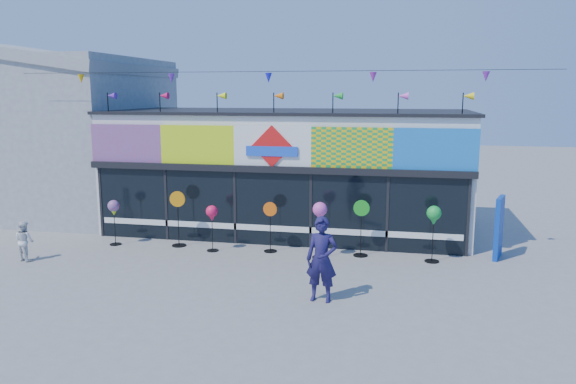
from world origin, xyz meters
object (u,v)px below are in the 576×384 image
(spinner_0, at_px, (114,209))
(child, at_px, (25,241))
(spinner_3, at_px, (270,226))
(spinner_5, at_px, (361,227))
(blue_sign, at_px, (499,228))
(spinner_4, at_px, (320,213))
(adult_man, at_px, (322,259))
(spinner_1, at_px, (178,217))
(spinner_6, at_px, (434,217))
(spinner_2, at_px, (212,215))

(spinner_0, xyz_separation_m, child, (-1.66, -2.04, -0.57))
(spinner_3, relative_size, spinner_5, 0.91)
(spinner_0, bearing_deg, blue_sign, 4.61)
(spinner_4, distance_m, adult_man, 3.39)
(spinner_1, distance_m, spinner_4, 4.50)
(spinner_3, distance_m, spinner_6, 4.72)
(spinner_3, height_order, spinner_5, spinner_5)
(spinner_6, distance_m, adult_man, 4.46)
(spinner_3, height_order, spinner_4, spinner_4)
(spinner_2, xyz_separation_m, child, (-4.88, -1.99, -0.55))
(spinner_6, xyz_separation_m, child, (-11.29, -2.20, -0.72))
(spinner_6, bearing_deg, spinner_3, 179.10)
(spinner_1, bearing_deg, spinner_6, -0.80)
(spinner_6, bearing_deg, spinner_2, -178.14)
(spinner_5, height_order, child, spinner_5)
(spinner_3, xyz_separation_m, spinner_4, (1.54, -0.35, 0.51))
(spinner_4, height_order, spinner_5, spinner_5)
(spinner_3, bearing_deg, child, -160.98)
(blue_sign, height_order, spinner_4, blue_sign)
(child, bearing_deg, spinner_4, -148.89)
(spinner_3, distance_m, adult_man, 4.23)
(spinner_0, xyz_separation_m, spinner_4, (6.47, -0.12, 0.17))
(spinner_1, xyz_separation_m, spinner_3, (2.93, -0.03, -0.11))
(spinner_1, xyz_separation_m, spinner_4, (4.47, -0.38, 0.40))
(adult_man, bearing_deg, blue_sign, 48.43)
(blue_sign, height_order, child, blue_sign)
(spinner_4, distance_m, spinner_6, 3.17)
(spinner_1, bearing_deg, spinner_3, -0.63)
(spinner_0, height_order, spinner_4, spinner_4)
(blue_sign, relative_size, spinner_6, 1.11)
(spinner_4, relative_size, spinner_5, 0.99)
(adult_man, bearing_deg, spinner_0, 157.85)
(spinner_3, height_order, spinner_6, spinner_6)
(spinner_2, bearing_deg, spinner_4, -1.21)
(spinner_2, distance_m, spinner_6, 6.42)
(spinner_5, bearing_deg, child, -165.62)
(spinner_1, bearing_deg, spinner_5, 0.73)
(spinner_2, height_order, adult_man, adult_man)
(blue_sign, height_order, adult_man, adult_man)
(spinner_2, height_order, spinner_5, spinner_5)
(spinner_0, height_order, spinner_3, spinner_3)
(blue_sign, bearing_deg, adult_man, -118.94)
(spinner_0, relative_size, spinner_6, 0.88)
(spinner_0, bearing_deg, spinner_1, 7.46)
(spinner_0, distance_m, spinner_5, 7.63)
(spinner_5, distance_m, adult_man, 3.83)
(spinner_4, xyz_separation_m, child, (-8.14, -1.92, -0.74))
(spinner_1, xyz_separation_m, adult_man, (5.01, -3.71, 0.07))
(spinner_1, distance_m, adult_man, 6.24)
(spinner_1, bearing_deg, adult_man, -36.52)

